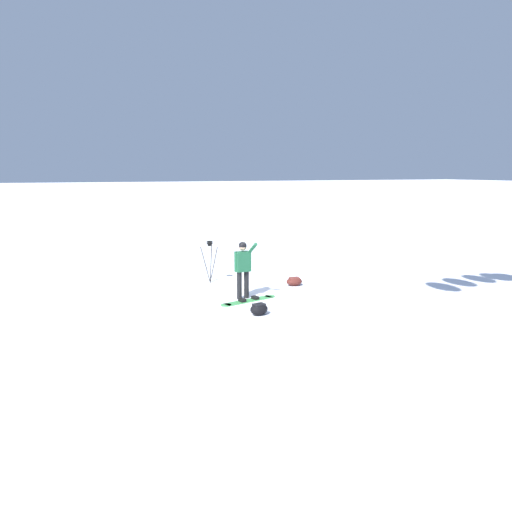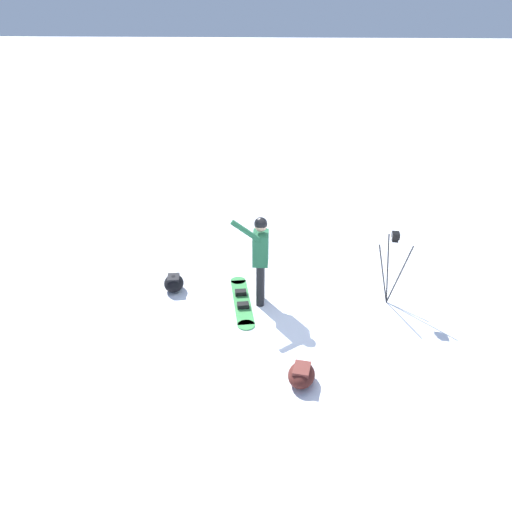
{
  "view_description": "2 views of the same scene",
  "coord_description": "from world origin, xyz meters",
  "px_view_note": "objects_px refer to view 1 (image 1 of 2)",
  "views": [
    {
      "loc": [
        -12.86,
        5.35,
        3.53
      ],
      "look_at": [
        -0.63,
        0.34,
        1.21
      ],
      "focal_mm": 34.0,
      "sensor_mm": 36.0,
      "label": 1
    },
    {
      "loc": [
        0.41,
        -6.55,
        4.5
      ],
      "look_at": [
        -0.53,
        0.35,
        1.07
      ],
      "focal_mm": 33.58,
      "sensor_mm": 36.0,
      "label": 2
    }
  ],
  "objects_px": {
    "gear_bag_large": "(259,309)",
    "gear_bag_small": "(294,281)",
    "snowboarder": "(243,265)",
    "camera_tripod": "(210,253)",
    "snowboard": "(249,300)"
  },
  "relations": [
    {
      "from": "gear_bag_large",
      "to": "gear_bag_small",
      "type": "relative_size",
      "value": 1.01
    },
    {
      "from": "snowboarder",
      "to": "camera_tripod",
      "type": "height_order",
      "value": "snowboarder"
    },
    {
      "from": "gear_bag_large",
      "to": "camera_tripod",
      "type": "xyz_separation_m",
      "value": [
        3.86,
        0.09,
        0.81
      ]
    },
    {
      "from": "snowboarder",
      "to": "gear_bag_large",
      "type": "height_order",
      "value": "snowboarder"
    },
    {
      "from": "gear_bag_large",
      "to": "snowboard",
      "type": "bearing_deg",
      "value": -10.38
    },
    {
      "from": "snowboard",
      "to": "gear_bag_large",
      "type": "distance_m",
      "value": 1.34
    },
    {
      "from": "gear_bag_large",
      "to": "camera_tripod",
      "type": "relative_size",
      "value": 0.4
    },
    {
      "from": "snowboarder",
      "to": "snowboard",
      "type": "distance_m",
      "value": 1.0
    },
    {
      "from": "snowboarder",
      "to": "gear_bag_large",
      "type": "distance_m",
      "value": 1.83
    },
    {
      "from": "gear_bag_large",
      "to": "gear_bag_small",
      "type": "xyz_separation_m",
      "value": [
        2.46,
        -2.22,
        -0.02
      ]
    },
    {
      "from": "snowboarder",
      "to": "gear_bag_large",
      "type": "xyz_separation_m",
      "value": [
        -1.63,
        0.19,
        -0.82
      ]
    },
    {
      "from": "snowboard",
      "to": "gear_bag_small",
      "type": "distance_m",
      "value": 2.29
    },
    {
      "from": "snowboard",
      "to": "camera_tripod",
      "type": "relative_size",
      "value": 1.29
    },
    {
      "from": "gear_bag_large",
      "to": "camera_tripod",
      "type": "height_order",
      "value": "camera_tripod"
    },
    {
      "from": "camera_tripod",
      "to": "gear_bag_small",
      "type": "relative_size",
      "value": 2.51
    }
  ]
}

